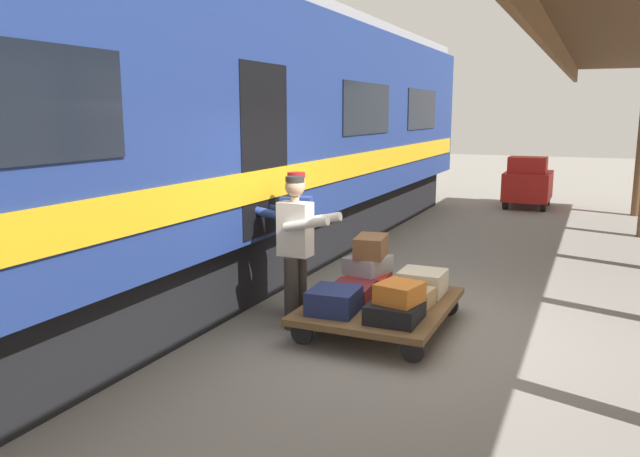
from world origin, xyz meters
The scene contains 15 objects.
ground_plane centered at (0.00, 0.00, 0.00)m, with size 60.00×60.00×0.00m, color gray.
train_car centered at (3.43, 0.00, 2.06)m, with size 3.02×20.06×4.00m.
luggage_cart centered at (0.46, 0.09, 0.27)m, with size 1.49×1.94×0.31m.
suitcase_black_hardshell centered at (0.12, 0.63, 0.41)m, with size 0.51×0.57×0.19m, color black.
suitcase_tan_vintage centered at (0.12, 0.09, 0.41)m, with size 0.45×0.45×0.19m, color tan.
suitcase_cream_canvas centered at (0.12, -0.44, 0.45)m, with size 0.50×0.49×0.27m, color beige.
suitcase_red_plastic centered at (0.79, -0.44, 0.39)m, with size 0.49×0.60×0.17m, color #AD231E.
suitcase_maroon_trunk centered at (0.79, 0.09, 0.40)m, with size 0.45×0.56×0.17m, color maroon.
suitcase_navy_fabric centered at (0.79, 0.63, 0.44)m, with size 0.49×0.52×0.25m, color navy.
suitcase_gray_aluminum centered at (0.80, -0.46, 0.58)m, with size 0.42×0.51×0.20m, color #9EA0A5.
suitcase_brown_leather centered at (0.77, -0.47, 0.81)m, with size 0.34×0.54×0.25m, color brown.
suitcase_orange_carryall centered at (0.09, 0.60, 0.60)m, with size 0.39×0.42×0.20m, color #CC6B23.
porter_in_overalls centered at (1.57, -0.03, 0.93)m, with size 0.72×0.54×1.70m.
porter_by_door centered at (1.34, 0.39, 0.93)m, with size 0.68×0.44×1.70m.
baggage_tug centered at (-0.05, -10.08, 0.63)m, with size 1.11×1.70×1.30m.
Camera 1 is at (-1.64, 6.46, 2.39)m, focal length 35.04 mm.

